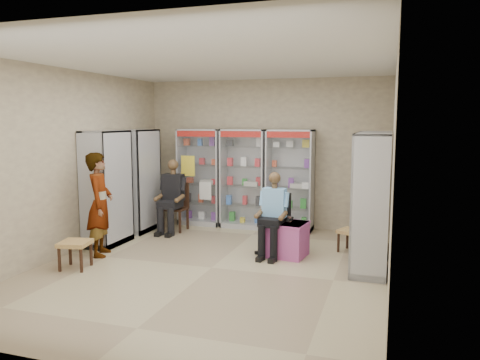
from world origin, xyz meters
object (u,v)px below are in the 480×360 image
(woven_stool_b, at_px, (75,255))
(cabinet_right_near, at_px, (371,204))
(cabinet_left_near, at_px, (107,188))
(office_chair, at_px, (275,224))
(seated_shopkeeper, at_px, (275,216))
(woven_stool_a, at_px, (351,241))
(cabinet_back_right, at_px, (290,180))
(pink_trunk, at_px, (287,239))
(cabinet_right_far, at_px, (374,193))
(wooden_chair, at_px, (175,207))
(cabinet_left_far, at_px, (139,181))
(cabinet_back_left, at_px, (201,177))
(standing_man, at_px, (100,204))
(cabinet_back_mid, at_px, (244,179))

(woven_stool_b, bearing_deg, cabinet_right_near, 15.52)
(cabinet_left_near, height_order, office_chair, cabinet_left_near)
(seated_shopkeeper, relative_size, woven_stool_a, 3.38)
(cabinet_back_right, bearing_deg, woven_stool_a, -43.20)
(office_chair, distance_m, pink_trunk, 0.32)
(pink_trunk, bearing_deg, seated_shopkeeper, 176.48)
(woven_stool_b, bearing_deg, cabinet_left_near, 103.76)
(cabinet_right_far, relative_size, wooden_chair, 2.13)
(cabinet_right_near, bearing_deg, woven_stool_a, 18.11)
(office_chair, bearing_deg, cabinet_left_far, 169.23)
(cabinet_left_far, height_order, office_chair, cabinet_left_far)
(cabinet_back_right, bearing_deg, seated_shopkeeper, -85.95)
(wooden_chair, bearing_deg, cabinet_right_far, -6.04)
(cabinet_back_left, height_order, seated_shopkeeper, cabinet_back_left)
(office_chair, xyz_separation_m, standing_man, (-2.68, -0.93, 0.34))
(woven_stool_a, bearing_deg, standing_man, -159.58)
(office_chair, relative_size, pink_trunk, 1.74)
(woven_stool_a, xyz_separation_m, standing_man, (-3.85, -1.43, 0.65))
(cabinet_back_left, relative_size, standing_man, 1.20)
(cabinet_back_right, relative_size, cabinet_left_far, 1.00)
(cabinet_back_mid, distance_m, cabinet_left_near, 2.77)
(cabinet_right_far, height_order, woven_stool_a, cabinet_right_far)
(standing_man, bearing_deg, office_chair, -92.48)
(cabinet_left_near, distance_m, wooden_chair, 1.56)
(cabinet_right_near, xyz_separation_m, cabinet_left_far, (-4.46, 1.30, 0.00))
(cabinet_right_near, relative_size, wooden_chair, 2.13)
(cabinet_right_near, xyz_separation_m, office_chair, (-1.50, 0.50, -0.50))
(cabinet_back_left, relative_size, cabinet_right_near, 1.00)
(cabinet_back_left, xyz_separation_m, cabinet_right_near, (3.53, -2.23, 0.00))
(cabinet_right_near, distance_m, woven_stool_a, 1.34)
(cabinet_left_near, xyz_separation_m, standing_man, (0.28, -0.62, -0.16))
(cabinet_left_far, bearing_deg, office_chair, 74.90)
(office_chair, relative_size, woven_stool_b, 2.42)
(seated_shopkeeper, height_order, woven_stool_b, seated_shopkeeper)
(office_chair, distance_m, standing_man, 2.85)
(cabinet_left_near, bearing_deg, office_chair, 95.84)
(cabinet_left_near, bearing_deg, cabinet_back_mid, 137.20)
(cabinet_right_far, xyz_separation_m, woven_stool_b, (-4.13, -2.25, -0.79))
(cabinet_right_far, height_order, woven_stool_b, cabinet_right_far)
(cabinet_right_near, relative_size, seated_shopkeeper, 1.57)
(cabinet_left_far, distance_m, cabinet_left_near, 1.10)
(cabinet_left_far, height_order, wooden_chair, cabinet_left_far)
(cabinet_back_left, distance_m, cabinet_right_far, 3.71)
(wooden_chair, height_order, woven_stool_b, wooden_chair)
(cabinet_back_right, relative_size, cabinet_left_near, 1.00)
(cabinet_right_far, relative_size, woven_stool_b, 4.84)
(seated_shopkeeper, bearing_deg, cabinet_left_near, -170.78)
(cabinet_left_near, bearing_deg, pink_trunk, 94.31)
(cabinet_right_far, relative_size, cabinet_left_far, 1.00)
(pink_trunk, height_order, woven_stool_a, pink_trunk)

